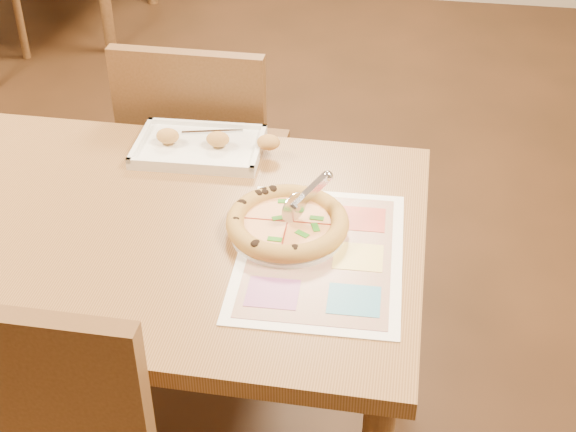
% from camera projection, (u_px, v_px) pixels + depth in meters
% --- Properties ---
extents(dining_table, '(1.30, 0.85, 0.72)m').
position_uv_depth(dining_table, '(132.00, 251.00, 1.82)').
color(dining_table, olive).
rests_on(dining_table, ground).
extents(chair_far, '(0.42, 0.42, 0.47)m').
position_uv_depth(chair_far, '(202.00, 146.00, 2.34)').
color(chair_far, brown).
rests_on(chair_far, ground).
extents(plate, '(0.26, 0.26, 0.01)m').
position_uv_depth(plate, '(288.00, 232.00, 1.72)').
color(plate, white).
rests_on(plate, dining_table).
extents(pizza, '(0.27, 0.27, 0.04)m').
position_uv_depth(pizza, '(287.00, 223.00, 1.72)').
color(pizza, gold).
rests_on(pizza, plate).
extents(pizza_cutter, '(0.09, 0.12, 0.08)m').
position_uv_depth(pizza_cutter, '(306.00, 196.00, 1.71)').
color(pizza_cutter, silver).
rests_on(pizza_cutter, pizza).
extents(appetizer_tray, '(0.37, 0.23, 0.06)m').
position_uv_depth(appetizer_tray, '(203.00, 147.00, 2.00)').
color(appetizer_tray, white).
rests_on(appetizer_tray, dining_table).
extents(menu, '(0.36, 0.49, 0.00)m').
position_uv_depth(menu, '(320.00, 254.00, 1.67)').
color(menu, white).
rests_on(menu, dining_table).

